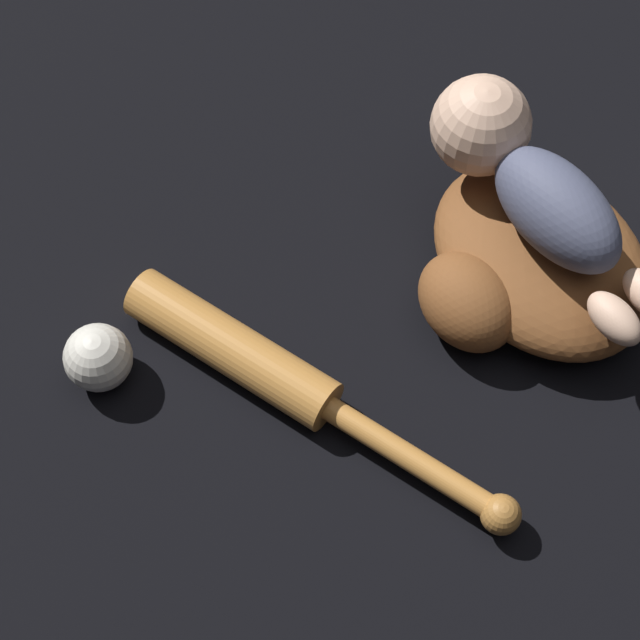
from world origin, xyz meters
TOP-DOWN VIEW (x-y plane):
  - ground_plane at (0.00, 0.00)m, footprint 6.00×6.00m
  - baseball_glove at (0.04, 0.03)m, footprint 0.35×0.33m
  - baby_figure at (0.09, 0.03)m, footprint 0.35×0.22m
  - baseball_bat at (-0.04, 0.34)m, footprint 0.38×0.38m
  - baseball at (0.01, 0.53)m, footprint 0.08×0.08m

SIDE VIEW (x-z plane):
  - ground_plane at x=0.00m, z-range 0.00..0.00m
  - baseball_bat at x=-0.04m, z-range 0.00..0.06m
  - baseball at x=0.01m, z-range 0.00..0.08m
  - baseball_glove at x=0.04m, z-range 0.00..0.09m
  - baby_figure at x=0.09m, z-range 0.09..0.20m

